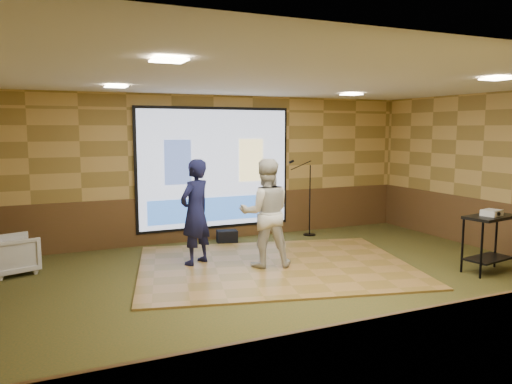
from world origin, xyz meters
name	(u,v)px	position (x,y,z in m)	size (l,w,h in m)	color
ground	(293,286)	(0.00, 0.00, 0.00)	(9.00, 9.00, 0.00)	#303D1B
room_shell	(295,144)	(0.00, 0.00, 2.09)	(9.04, 7.04, 3.02)	tan
wainscot_back	(215,217)	(0.00, 3.48, 0.47)	(9.00, 0.04, 0.95)	#523B1B
wainscot_front	(491,349)	(0.00, -3.48, 0.47)	(9.00, 0.04, 0.95)	#523B1B
wainscot_right	(508,230)	(4.48, 0.00, 0.47)	(0.04, 7.00, 0.95)	#523B1B
projector_screen	(215,170)	(0.00, 3.44, 1.47)	(3.32, 0.06, 2.52)	black
downlight_nw	(116,86)	(-2.20, 1.80, 2.97)	(0.32, 0.32, 0.02)	#FEE5BF
downlight_ne	(351,94)	(2.20, 1.80, 2.97)	(0.32, 0.32, 0.02)	#FEE5BF
downlight_sw	(169,60)	(-2.20, -1.50, 2.97)	(0.32, 0.32, 0.02)	#FEE5BF
downlight_se	(497,79)	(2.20, -1.50, 2.97)	(0.32, 0.32, 0.02)	#FEE5BF
dance_floor	(275,266)	(0.20, 1.03, 0.02)	(4.50, 3.43, 0.03)	olive
player_left	(195,212)	(-0.99, 1.66, 0.92)	(0.65, 0.43, 1.78)	#13153C
player_right	(265,213)	(0.03, 1.05, 0.93)	(0.87, 0.68, 1.80)	beige
av_table	(490,233)	(3.20, -0.68, 0.65)	(0.89, 0.47, 0.94)	black
projector	(492,213)	(3.19, -0.70, 0.99)	(0.29, 0.24, 0.10)	silver
mic_stand	(307,213)	(1.95, 2.99, 0.49)	(0.65, 0.27, 1.66)	black
banquet_chair	(13,255)	(-3.81, 2.38, 0.31)	(0.67, 0.69, 0.63)	gray
duffel_bag	(227,236)	(0.11, 3.05, 0.13)	(0.40, 0.27, 0.25)	black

